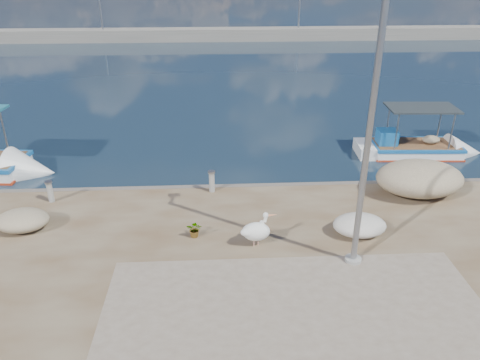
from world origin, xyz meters
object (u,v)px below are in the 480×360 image
boat_right (414,150)px  pelican (257,231)px  bollard_near (212,181)px  lamp_post (367,147)px

boat_right → pelican: 10.77m
pelican → bollard_near: 3.68m
lamp_post → bollard_near: bearing=131.3°
boat_right → pelican: bearing=-132.1°
lamp_post → bollard_near: (-3.81, 4.32, -2.88)m
boat_right → pelican: boat_right is taller
boat_right → bollard_near: bearing=-152.1°
lamp_post → boat_right: bearing=59.0°
pelican → bollard_near: pelican is taller
boat_right → pelican: size_ratio=4.99×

